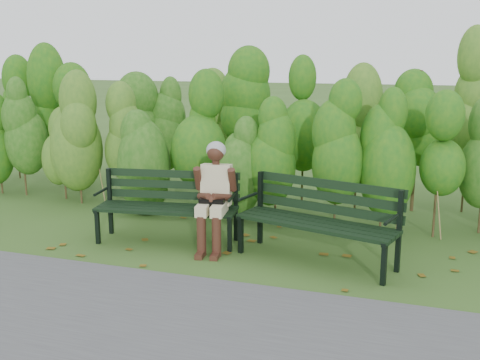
% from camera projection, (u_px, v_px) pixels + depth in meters
% --- Properties ---
extents(ground, '(80.00, 80.00, 0.00)m').
position_uv_depth(ground, '(231.00, 249.00, 6.56)').
color(ground, '#36571F').
extents(footpath, '(60.00, 2.50, 0.01)m').
position_uv_depth(footpath, '(141.00, 335.00, 4.52)').
color(footpath, '#474749').
rests_on(footpath, ground).
extents(hedge_band, '(11.04, 1.67, 2.42)m').
position_uv_depth(hedge_band, '(273.00, 124.00, 8.01)').
color(hedge_band, '#47381E').
rests_on(hedge_band, ground).
extents(leaf_litter, '(5.55, 2.12, 0.01)m').
position_uv_depth(leaf_litter, '(266.00, 264.00, 6.06)').
color(leaf_litter, brown).
rests_on(leaf_litter, ground).
extents(bench_left, '(1.74, 0.79, 0.84)m').
position_uv_depth(bench_left, '(169.00, 200.00, 6.78)').
color(bench_left, black).
rests_on(bench_left, ground).
extents(bench_right, '(1.84, 1.01, 0.88)m').
position_uv_depth(bench_right, '(320.00, 214.00, 6.10)').
color(bench_right, black).
rests_on(bench_right, ground).
extents(seated_woman, '(0.51, 0.75, 1.24)m').
position_uv_depth(seated_woman, '(214.00, 189.00, 6.46)').
color(seated_woman, beige).
rests_on(seated_woman, ground).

